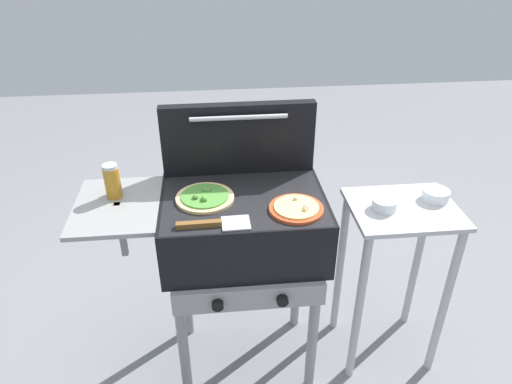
{
  "coord_description": "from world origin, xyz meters",
  "views": [
    {
      "loc": [
        -0.11,
        -1.56,
        1.85
      ],
      "look_at": [
        0.05,
        0.0,
        0.92
      ],
      "focal_mm": 33.2,
      "sensor_mm": 36.0,
      "label": 1
    }
  ],
  "objects_px": {
    "grill": "(240,228)",
    "topping_bowl_near": "(384,204)",
    "topping_bowl_far": "(436,195)",
    "pizza_cheese": "(297,208)",
    "pizza_veggie": "(205,198)",
    "sauce_jar": "(112,181)",
    "prep_table": "(395,253)",
    "spatula": "(214,224)"
  },
  "relations": [
    {
      "from": "pizza_cheese",
      "to": "sauce_jar",
      "type": "bearing_deg",
      "value": 166.14
    },
    {
      "from": "pizza_veggie",
      "to": "sauce_jar",
      "type": "xyz_separation_m",
      "value": [
        -0.35,
        0.06,
        0.06
      ]
    },
    {
      "from": "grill",
      "to": "pizza_cheese",
      "type": "distance_m",
      "value": 0.28
    },
    {
      "from": "pizza_veggie",
      "to": "pizza_cheese",
      "type": "xyz_separation_m",
      "value": [
        0.34,
        -0.11,
        -0.0
      ]
    },
    {
      "from": "grill",
      "to": "topping_bowl_near",
      "type": "height_order",
      "value": "grill"
    },
    {
      "from": "grill",
      "to": "pizza_cheese",
      "type": "xyz_separation_m",
      "value": [
        0.2,
        -0.11,
        0.15
      ]
    },
    {
      "from": "pizza_cheese",
      "to": "prep_table",
      "type": "xyz_separation_m",
      "value": [
        0.47,
        0.11,
        -0.34
      ]
    },
    {
      "from": "topping_bowl_near",
      "to": "topping_bowl_far",
      "type": "xyz_separation_m",
      "value": [
        0.24,
        0.05,
        0.0
      ]
    },
    {
      "from": "pizza_cheese",
      "to": "prep_table",
      "type": "bearing_deg",
      "value": 13.52
    },
    {
      "from": "topping_bowl_near",
      "to": "topping_bowl_far",
      "type": "height_order",
      "value": "same"
    },
    {
      "from": "pizza_cheese",
      "to": "topping_bowl_near",
      "type": "distance_m",
      "value": 0.41
    },
    {
      "from": "spatula",
      "to": "prep_table",
      "type": "height_order",
      "value": "spatula"
    },
    {
      "from": "spatula",
      "to": "topping_bowl_far",
      "type": "distance_m",
      "value": 0.96
    },
    {
      "from": "grill",
      "to": "prep_table",
      "type": "relative_size",
      "value": 1.18
    },
    {
      "from": "pizza_veggie",
      "to": "pizza_cheese",
      "type": "relative_size",
      "value": 1.1
    },
    {
      "from": "grill",
      "to": "pizza_veggie",
      "type": "bearing_deg",
      "value": 179.38
    },
    {
      "from": "pizza_cheese",
      "to": "topping_bowl_far",
      "type": "xyz_separation_m",
      "value": [
        0.62,
        0.16,
        -0.08
      ]
    },
    {
      "from": "prep_table",
      "to": "topping_bowl_far",
      "type": "bearing_deg",
      "value": 16.01
    },
    {
      "from": "spatula",
      "to": "topping_bowl_far",
      "type": "relative_size",
      "value": 2.37
    },
    {
      "from": "spatula",
      "to": "topping_bowl_near",
      "type": "relative_size",
      "value": 2.55
    },
    {
      "from": "grill",
      "to": "topping_bowl_near",
      "type": "relative_size",
      "value": 9.36
    },
    {
      "from": "grill",
      "to": "sauce_jar",
      "type": "distance_m",
      "value": 0.53
    },
    {
      "from": "pizza_veggie",
      "to": "topping_bowl_near",
      "type": "relative_size",
      "value": 2.18
    },
    {
      "from": "grill",
      "to": "topping_bowl_near",
      "type": "bearing_deg",
      "value": -0.09
    },
    {
      "from": "sauce_jar",
      "to": "prep_table",
      "type": "bearing_deg",
      "value": -2.74
    },
    {
      "from": "prep_table",
      "to": "topping_bowl_far",
      "type": "distance_m",
      "value": 0.3
    },
    {
      "from": "grill",
      "to": "sauce_jar",
      "type": "bearing_deg",
      "value": 172.92
    },
    {
      "from": "topping_bowl_near",
      "to": "topping_bowl_far",
      "type": "bearing_deg",
      "value": 11.46
    },
    {
      "from": "grill",
      "to": "topping_bowl_near",
      "type": "distance_m",
      "value": 0.59
    },
    {
      "from": "pizza_veggie",
      "to": "sauce_jar",
      "type": "bearing_deg",
      "value": 170.48
    },
    {
      "from": "pizza_cheese",
      "to": "topping_bowl_near",
      "type": "height_order",
      "value": "pizza_cheese"
    },
    {
      "from": "pizza_veggie",
      "to": "prep_table",
      "type": "distance_m",
      "value": 0.87
    },
    {
      "from": "spatula",
      "to": "grill",
      "type": "bearing_deg",
      "value": 59.98
    },
    {
      "from": "grill",
      "to": "topping_bowl_far",
      "type": "height_order",
      "value": "grill"
    },
    {
      "from": "sauce_jar",
      "to": "prep_table",
      "type": "height_order",
      "value": "sauce_jar"
    },
    {
      "from": "topping_bowl_near",
      "to": "pizza_veggie",
      "type": "bearing_deg",
      "value": 179.81
    },
    {
      "from": "grill",
      "to": "spatula",
      "type": "relative_size",
      "value": 3.67
    },
    {
      "from": "spatula",
      "to": "topping_bowl_far",
      "type": "xyz_separation_m",
      "value": [
        0.93,
        0.22,
        -0.07
      ]
    },
    {
      "from": "sauce_jar",
      "to": "topping_bowl_far",
      "type": "bearing_deg",
      "value": -0.55
    },
    {
      "from": "grill",
      "to": "sauce_jar",
      "type": "relative_size",
      "value": 6.94
    },
    {
      "from": "pizza_veggie",
      "to": "topping_bowl_far",
      "type": "bearing_deg",
      "value": 2.74
    },
    {
      "from": "topping_bowl_near",
      "to": "sauce_jar",
      "type": "bearing_deg",
      "value": 176.75
    }
  ]
}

